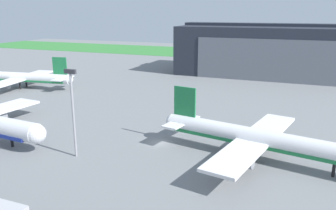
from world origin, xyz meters
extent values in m
plane|color=slate|center=(0.00, 0.00, 0.00)|extent=(440.00, 440.00, 0.00)
cube|color=#38833A|center=(0.00, 162.90, 0.04)|extent=(440.00, 56.00, 0.08)
cube|color=#232833|center=(19.88, 95.80, 10.37)|extent=(93.19, 37.71, 20.74)
cube|color=slate|center=(19.88, 76.79, 8.30)|extent=(70.83, 0.30, 16.59)
cube|color=#232833|center=(19.88, 95.80, 21.34)|extent=(93.19, 9.05, 1.20)
cylinder|color=white|center=(-68.94, 31.08, 3.98)|extent=(40.47, 9.52, 3.50)
sphere|color=white|center=(-48.97, 34.11, 3.98)|extent=(2.73, 2.73, 2.73)
cube|color=#1E7A42|center=(-68.94, 31.08, 3.02)|extent=(37.28, 9.07, 0.61)
cube|color=#1E7A42|center=(-52.17, 33.63, 8.71)|extent=(5.25, 1.18, 5.95)
cube|color=white|center=(-51.76, 36.36, 4.33)|extent=(4.33, 5.39, 0.28)
cube|color=white|center=(-50.97, 31.13, 4.33)|extent=(4.33, 5.39, 0.28)
cube|color=white|center=(-69.45, 39.82, 3.55)|extent=(8.72, 16.31, 0.56)
cube|color=white|center=(-66.84, 22.58, 3.55)|extent=(8.72, 16.31, 0.56)
cylinder|color=gray|center=(-70.06, 38.47, 2.29)|extent=(3.57, 2.40, 1.92)
cylinder|color=gray|center=(-67.81, 23.69, 2.29)|extent=(3.57, 2.40, 1.92)
cylinder|color=black|center=(-67.62, 33.14, 1.12)|extent=(0.56, 0.56, 2.24)
cylinder|color=black|center=(-67.07, 29.51, 1.12)|extent=(0.56, 0.56, 2.24)
sphere|color=white|center=(-20.14, -13.81, 3.99)|extent=(3.95, 3.95, 3.95)
cube|color=white|center=(-42.48, -1.55, 3.48)|extent=(8.66, 19.03, 0.56)
cylinder|color=black|center=(-27.27, -13.22, 0.97)|extent=(0.56, 0.56, 1.93)
cylinder|color=white|center=(20.65, -0.64, 4.23)|extent=(38.31, 10.69, 3.58)
sphere|color=white|center=(1.83, 2.94, 4.23)|extent=(2.79, 2.79, 2.79)
cube|color=#1E7A42|center=(20.65, -0.64, 3.24)|extent=(35.30, 10.15, 0.63)
cube|color=#1E7A42|center=(4.84, 2.37, 9.06)|extent=(4.97, 1.33, 6.08)
cube|color=white|center=(3.58, -0.14, 4.59)|extent=(4.33, 5.57, 0.28)
cube|color=white|center=(4.60, 5.17, 4.59)|extent=(4.33, 5.57, 0.28)
cube|color=white|center=(18.19, -9.48, 3.78)|extent=(9.08, 17.17, 0.56)
cube|color=white|center=(21.61, 8.48, 3.78)|extent=(9.08, 17.17, 0.56)
cylinder|color=gray|center=(19.22, -8.34, 2.50)|extent=(3.71, 2.57, 1.97)
cylinder|color=gray|center=(22.15, 7.05, 2.50)|extent=(3.71, 2.57, 1.97)
cylinder|color=black|center=(33.45, -3.08, 1.22)|extent=(0.56, 0.56, 2.44)
cylinder|color=black|center=(18.79, -2.20, 1.22)|extent=(0.56, 0.56, 2.44)
cylinder|color=black|center=(19.50, 1.49, 1.22)|extent=(0.56, 0.56, 2.44)
cylinder|color=#99999E|center=(-12.09, -12.29, 8.07)|extent=(0.44, 0.44, 16.14)
cube|color=#333338|center=(-12.09, -12.29, 16.54)|extent=(2.40, 0.50, 0.80)
camera|label=1|loc=(27.74, -63.28, 27.14)|focal=37.19mm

